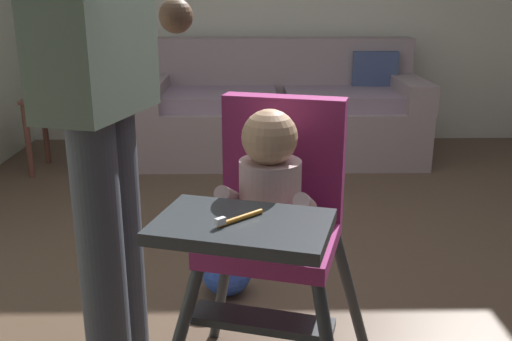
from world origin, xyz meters
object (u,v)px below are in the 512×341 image
adult_standing (101,94)px  side_table (59,117)px  sippy_cup (61,89)px  couch (281,112)px  high_chair (272,206)px  toy_ball (227,270)px

adult_standing → side_table: 2.50m
side_table → sippy_cup: (0.03, 0.00, 0.19)m
couch → sippy_cup: bearing=-77.0°
adult_standing → sippy_cup: (-0.84, 2.27, -0.36)m
couch → side_table: 1.59m
high_chair → adult_standing: adult_standing is taller
couch → toy_ball: bearing=-9.2°
couch → high_chair: high_chair is taller
couch → sippy_cup: size_ratio=20.77×
adult_standing → sippy_cup: size_ratio=16.49×
high_chair → side_table: high_chair is taller
sippy_cup → adult_standing: bearing=-69.6°
couch → sippy_cup: 1.58m
toy_ball → high_chair: bearing=-76.5°
high_chair → toy_ball: high_chair is taller
side_table → sippy_cup: bearing=0.0°
couch → side_table: (-1.55, -0.35, 0.05)m
couch → toy_ball: (-0.34, -2.11, -0.22)m
couch → high_chair: size_ratio=2.23×
high_chair → adult_standing: (-0.49, 0.14, 0.29)m
high_chair → toy_ball: (-0.16, 0.66, -0.53)m
side_table → sippy_cup: sippy_cup is taller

